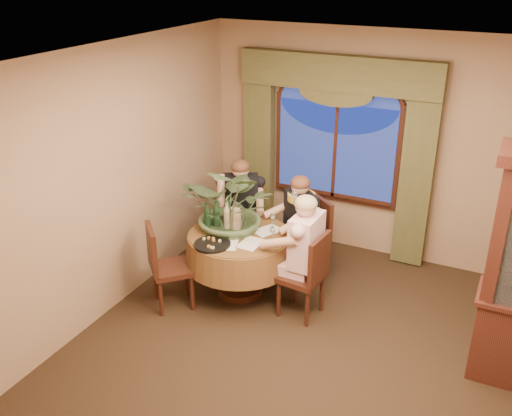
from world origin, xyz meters
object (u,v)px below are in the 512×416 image
at_px(stoneware_vase, 236,219).
at_px(wine_bottle_0, 227,209).
at_px(dining_table, 240,264).
at_px(chair_front_left, 172,266).
at_px(person_pink, 306,256).
at_px(person_back, 241,211).
at_px(chair_back_right, 306,240).
at_px(wine_bottle_1, 227,217).
at_px(chair_right, 301,275).
at_px(person_scarf, 300,229).
at_px(olive_bowl, 240,235).
at_px(wine_bottle_2, 207,217).
at_px(chair_back, 246,222).
at_px(wine_bottle_3, 216,216).
at_px(centerpiece_plant, 234,172).

height_order(stoneware_vase, wine_bottle_0, wine_bottle_0).
bearing_deg(dining_table, chair_front_left, -135.55).
relative_size(person_pink, person_back, 1.02).
xyz_separation_m(chair_back_right, wine_bottle_1, (-0.69, -0.65, 0.44)).
xyz_separation_m(dining_table, wine_bottle_1, (-0.17, 0.02, 0.54)).
distance_m(chair_right, person_pink, 0.21).
bearing_deg(stoneware_vase, wine_bottle_0, 144.73).
xyz_separation_m(person_scarf, stoneware_vase, (-0.57, -0.51, 0.23)).
xyz_separation_m(dining_table, olive_bowl, (0.03, -0.05, 0.40)).
relative_size(wine_bottle_0, wine_bottle_2, 1.00).
bearing_deg(chair_back_right, person_back, 35.54).
height_order(person_scarf, wine_bottle_0, person_scarf).
bearing_deg(stoneware_vase, chair_back, 108.92).
xyz_separation_m(chair_back_right, person_scarf, (-0.04, -0.08, 0.18)).
height_order(person_pink, olive_bowl, person_pink).
relative_size(person_scarf, stoneware_vase, 4.94).
bearing_deg(wine_bottle_2, wine_bottle_0, 67.86).
bearing_deg(chair_front_left, wine_bottle_0, 113.87).
distance_m(chair_front_left, person_back, 1.27).
xyz_separation_m(chair_back_right, wine_bottle_0, (-0.78, -0.47, 0.44)).
bearing_deg(wine_bottle_2, chair_right, -0.65).
bearing_deg(chair_back_right, wine_bottle_0, 69.44).
bearing_deg(person_pink, dining_table, 90.00).
height_order(chair_right, stoneware_vase, stoneware_vase).
xyz_separation_m(chair_front_left, wine_bottle_3, (0.26, 0.53, 0.44)).
relative_size(stoneware_vase, wine_bottle_3, 0.81).
bearing_deg(chair_right, wine_bottle_3, 92.00).
bearing_deg(stoneware_vase, wine_bottle_2, -152.03).
xyz_separation_m(chair_front_left, wine_bottle_2, (0.18, 0.46, 0.44)).
relative_size(chair_right, chair_back_right, 1.00).
bearing_deg(chair_front_left, chair_back, 126.39).
bearing_deg(wine_bottle_3, person_back, 95.39).
bearing_deg(olive_bowl, wine_bottle_1, 160.98).
bearing_deg(person_pink, person_back, 59.08).
xyz_separation_m(person_scarf, olive_bowl, (-0.45, -0.64, 0.12)).
bearing_deg(person_pink, chair_front_left, 112.72).
height_order(dining_table, chair_back, chair_back).
bearing_deg(person_pink, centerpiece_plant, 83.39).
distance_m(centerpiece_plant, olive_bowl, 0.68).
distance_m(person_pink, olive_bowl, 0.76).
height_order(chair_right, olive_bowl, chair_right).
distance_m(chair_right, olive_bowl, 0.79).
xyz_separation_m(chair_right, chair_front_left, (-1.31, -0.45, 0.00)).
relative_size(person_pink, person_scarf, 1.04).
height_order(wine_bottle_1, wine_bottle_2, same).
xyz_separation_m(wine_bottle_0, wine_bottle_1, (0.09, -0.18, 0.00)).
xyz_separation_m(stoneware_vase, wine_bottle_2, (-0.28, -0.15, 0.03)).
bearing_deg(person_back, person_scarf, 145.02).
relative_size(wine_bottle_2, wine_bottle_3, 1.00).
xyz_separation_m(person_pink, wine_bottle_2, (-1.15, -0.05, 0.23)).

